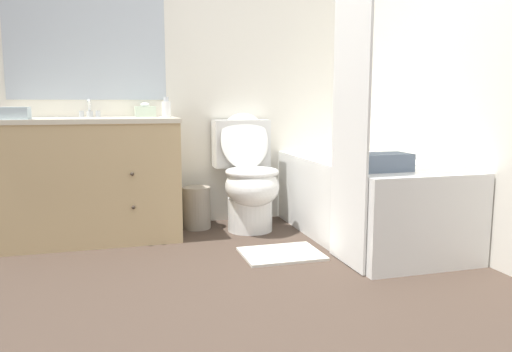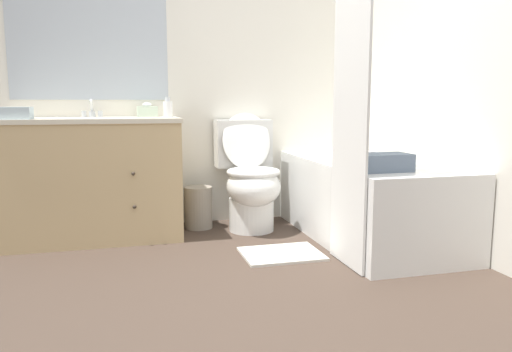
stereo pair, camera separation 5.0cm
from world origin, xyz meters
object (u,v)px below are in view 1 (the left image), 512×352
Objects in this scene: tissue_box at (145,111)px; wastebasket at (196,208)px; bath_mat at (281,254)px; soap_dispenser at (166,109)px; bath_towel_folded at (381,162)px; hand_towel_folded at (11,113)px; vanity_cabinet at (92,178)px; sink_faucet at (90,112)px; bathtub at (365,199)px; toilet at (248,179)px.

wastebasket is at bearing -12.35° from tissue_box.
bath_mat is at bearing -64.14° from wastebasket.
bath_towel_folded is at bearing -39.79° from soap_dispenser.
bath_mat is (1.54, -0.54, -0.85)m from hand_towel_folded.
vanity_cabinet is 1.89m from bath_towel_folded.
vanity_cabinet reaches higher than bath_towel_folded.
soap_dispenser reaches higher than tissue_box.
soap_dispenser reaches higher than bath_mat.
wastebasket reaches higher than bath_mat.
bath_towel_folded is at bearing -26.96° from bath_mat.
tissue_box reaches higher than bath_mat.
tissue_box is 0.31× the size of bath_mat.
soap_dispenser reaches higher than wastebasket.
sink_faucet is 0.57m from hand_towel_folded.
wastebasket is at bearing 31.71° from soap_dispenser.
bath_towel_folded is at bearing -21.22° from hand_towel_folded.
tissue_box is (0.38, 0.16, 0.44)m from vanity_cabinet.
hand_towel_folded is at bearing -140.23° from sink_faucet.
soap_dispenser is at bearing 7.78° from hand_towel_folded.
soap_dispenser is 0.29× the size of bath_mat.
soap_dispenser reaches higher than bath_towel_folded.
bath_towel_folded is (1.62, -1.16, -0.27)m from sink_faucet.
vanity_cabinet is at bearing -172.94° from wastebasket.
soap_dispenser is 1.25m from bath_mat.
tissue_box is at bearing 121.64° from soap_dispenser.
soap_dispenser is at bearing 132.10° from bath_mat.
hand_towel_folded is 2.22m from bath_towel_folded.
soap_dispenser is (-1.28, 0.44, 0.61)m from bathtub.
sink_faucet is 0.56m from soap_dispenser.
tissue_box is at bearing 137.55° from bath_towel_folded.
hand_towel_folded is (-1.52, -0.13, 0.49)m from toilet.
bath_mat is (0.73, -0.87, -0.85)m from tissue_box.
sink_faucet is 0.70× the size of hand_towel_folded.
sink_faucet is at bearing 155.14° from soap_dispenser.
sink_faucet reaches higher than hand_towel_folded.
soap_dispenser is 0.68× the size of hand_towel_folded.
hand_towel_folded is 0.62× the size of bath_towel_folded.
bathtub reaches higher than bath_mat.
bath_towel_folded is (1.11, -0.92, -0.30)m from soap_dispenser.
hand_towel_folded is at bearing 158.78° from bath_towel_folded.
soap_dispenser is 1.48m from bath_towel_folded.
sink_faucet reaches higher than bath_mat.
soap_dispenser reaches higher than sink_faucet.
bath_mat is (1.11, -0.90, -0.85)m from sink_faucet.
tissue_box is (0.38, -0.03, 0.00)m from sink_faucet.
vanity_cabinet reaches higher than bath_mat.
tissue_box is 0.88m from hand_towel_folded.
bath_mat is (0.60, -0.67, -0.87)m from soap_dispenser.
hand_towel_folded is at bearing -172.22° from soap_dispenser.
tissue_box is at bearing 163.65° from toilet.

